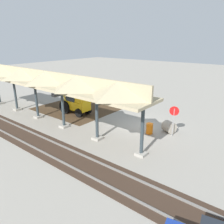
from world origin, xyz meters
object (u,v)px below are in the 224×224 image
stop_sign (174,115)px  traffic_barrel (149,129)px  backhoe (75,102)px  concrete_pipe (169,127)px

stop_sign → traffic_barrel: size_ratio=2.84×
backhoe → stop_sign: bearing=-175.1°
backhoe → traffic_barrel: size_ratio=5.66×
stop_sign → concrete_pipe: stop_sign is taller
backhoe → traffic_barrel: backhoe is taller
traffic_barrel → concrete_pipe: bearing=-130.7°
traffic_barrel → backhoe: bearing=1.4°
stop_sign → backhoe: bearing=4.9°
backhoe → traffic_barrel: (-8.92, -0.22, -0.82)m
stop_sign → traffic_barrel: stop_sign is taller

